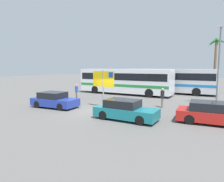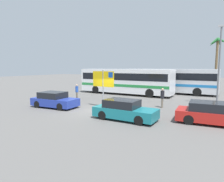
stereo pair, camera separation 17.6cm
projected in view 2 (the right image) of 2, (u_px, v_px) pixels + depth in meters
ground at (95, 111)px, 15.82m from camera, size 120.00×120.00×0.00m
bus_front_coach at (125, 80)px, 25.31m from camera, size 11.87×2.67×3.17m
bus_rear_coach at (169, 80)px, 26.38m from camera, size 11.87×2.67×3.17m
ferry_sign at (104, 80)px, 16.80m from camera, size 2.19×0.30×3.20m
car_blue at (54, 100)px, 17.17m from camera, size 4.08×2.06×1.32m
car_teal at (124, 110)px, 13.17m from camera, size 4.18×1.72×1.32m
car_red at (212, 113)px, 12.22m from camera, size 4.33×2.15×1.32m
pedestrian_near_sign at (162, 96)px, 16.95m from camera, size 0.32×0.32×1.68m
pedestrian_by_bus at (77, 91)px, 21.32m from camera, size 0.32×0.32×1.61m
lamp_post_left_side at (219, 63)px, 17.20m from camera, size 0.56×0.20×6.99m
palm_tree_seaside at (217, 50)px, 26.92m from camera, size 2.65×2.88×7.36m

